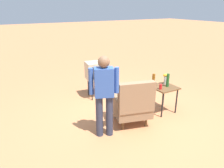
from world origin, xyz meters
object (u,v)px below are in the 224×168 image
object	(u,v)px
soda_can_red	(161,87)
bottle_wine_green	(168,80)
person_standing	(104,92)
bottle_tall_amber	(153,80)
armchair	(133,104)
flower_vase	(166,78)
side_table	(164,90)
tv_on_stand	(97,71)

from	to	relation	value
soda_can_red	bottle_wine_green	size ratio (longest dim) A/B	0.38
person_standing	bottle_tall_amber	xyz separation A→B (m)	(-1.54, -0.39, -0.13)
armchair	flower_vase	size ratio (longest dim) A/B	4.00
armchair	soda_can_red	bearing A→B (deg)	-176.17
soda_can_red	bottle_wine_green	world-z (taller)	bottle_wine_green
bottle_wine_green	flower_vase	distance (m)	0.17
side_table	soda_can_red	distance (m)	0.27
person_standing	side_table	bearing A→B (deg)	-173.04
side_table	bottle_wine_green	xyz separation A→B (m)	(-0.07, 0.03, 0.26)
side_table	bottle_wine_green	size ratio (longest dim) A/B	2.05
armchair	soda_can_red	size ratio (longest dim) A/B	8.69
armchair	side_table	size ratio (longest dim) A/B	1.62
tv_on_stand	bottle_wine_green	distance (m)	1.96
flower_vase	tv_on_stand	bearing A→B (deg)	-52.31
bottle_tall_amber	flower_vase	xyz separation A→B (m)	(-0.34, 0.06, -0.00)
person_standing	bottle_tall_amber	size ratio (longest dim) A/B	5.47
person_standing	bottle_wine_green	world-z (taller)	person_standing
soda_can_red	bottle_wine_green	xyz separation A→B (m)	(-0.26, -0.06, 0.10)
side_table	flower_vase	size ratio (longest dim) A/B	2.48
side_table	armchair	bearing A→B (deg)	7.87
bottle_tall_amber	soda_can_red	bearing A→B (deg)	89.58
tv_on_stand	bottle_tall_amber	world-z (taller)	tv_on_stand
person_standing	soda_can_red	size ratio (longest dim) A/B	13.44
bottle_wine_green	flower_vase	size ratio (longest dim) A/B	1.21
armchair	bottle_wine_green	world-z (taller)	armchair
side_table	flower_vase	distance (m)	0.31
armchair	soda_can_red	world-z (taller)	armchair
tv_on_stand	bottle_wine_green	bearing A→B (deg)	123.21
bottle_wine_green	soda_can_red	bearing A→B (deg)	12.29
armchair	bottle_tall_amber	xyz separation A→B (m)	(-0.82, -0.32, 0.31)
side_table	soda_can_red	bearing A→B (deg)	23.60
bottle_tall_amber	bottle_wine_green	bearing A→B (deg)	141.31
side_table	flower_vase	bearing A→B (deg)	-140.28
flower_vase	bottle_wine_green	bearing A→B (deg)	62.22
armchair	person_standing	distance (m)	0.85
bottle_tall_amber	armchair	bearing A→B (deg)	21.35
armchair	bottle_tall_amber	distance (m)	0.93
side_table	bottle_wine_green	distance (m)	0.27
side_table	flower_vase	world-z (taller)	flower_vase
tv_on_stand	soda_can_red	distance (m)	1.88
side_table	person_standing	xyz separation A→B (m)	(1.73, 0.21, 0.38)
tv_on_stand	bottle_tall_amber	xyz separation A→B (m)	(-0.81, 1.43, 0.02)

